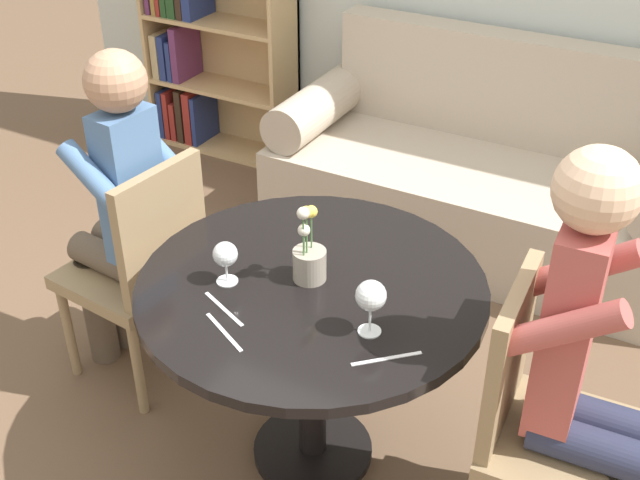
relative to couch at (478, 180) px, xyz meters
The scene contains 14 objects.
ground_plane 1.59m from the couch, 90.00° to the right, with size 16.00×16.00×0.00m, color brown.
round_table 1.58m from the couch, 90.00° to the right, with size 1.03×1.03×0.71m.
couch is the anchor object (origin of this frame).
bookshelf_left 1.74m from the couch, behind, with size 0.86×0.28×1.13m.
chair_left 1.67m from the couch, 115.55° to the right, with size 0.46×0.46×0.90m.
chair_right 1.72m from the couch, 65.31° to the right, with size 0.44×0.44×0.90m.
person_left 1.72m from the couch, 118.47° to the right, with size 0.44×0.37×1.26m.
person_right 1.78m from the couch, 62.64° to the right, with size 0.43×0.36×1.31m.
wine_glass_left 1.76m from the couch, 97.45° to the right, with size 0.07×0.07×0.13m.
wine_glass_right 1.78m from the couch, 81.68° to the right, with size 0.08×0.08×0.16m.
flower_vase 1.62m from the couch, 90.62° to the right, with size 0.10×0.10×0.25m.
knife_left_setting 1.92m from the couch, 92.87° to the right, with size 0.17×0.10×0.00m.
fork_left_setting 1.84m from the couch, 79.28° to the right, with size 0.15×0.14×0.00m.
knife_right_setting 1.84m from the couch, 94.87° to the right, with size 0.18×0.09×0.00m.
Camera 1 is at (0.94, -1.65, 2.07)m, focal length 45.00 mm.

